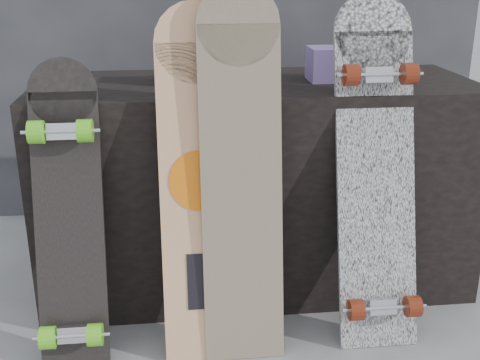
{
  "coord_description": "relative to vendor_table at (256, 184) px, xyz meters",
  "views": [
    {
      "loc": [
        -0.3,
        -1.66,
        1.21
      ],
      "look_at": [
        -0.1,
        0.2,
        0.53
      ],
      "focal_mm": 45.0,
      "sensor_mm": 36.0,
      "label": 1
    }
  ],
  "objects": [
    {
      "name": "merch_box_purple",
      "position": [
        -0.28,
        0.01,
        0.45
      ],
      "size": [
        0.18,
        0.12,
        0.1
      ],
      "primitive_type": "cube",
      "color": "#643C7B",
      "rests_on": "vendor_table"
    },
    {
      "name": "ground",
      "position": [
        0.0,
        -0.5,
        -0.4
      ],
      "size": [
        60.0,
        60.0,
        0.0
      ],
      "primitive_type": "plane",
      "color": "slate",
      "rests_on": "ground"
    },
    {
      "name": "merch_box_flat",
      "position": [
        -0.09,
        0.05,
        0.43
      ],
      "size": [
        0.22,
        0.1,
        0.06
      ],
      "primitive_type": "cube",
      "color": "#D1B78C",
      "rests_on": "vendor_table"
    },
    {
      "name": "longboard_cascadia",
      "position": [
        0.35,
        -0.35,
        0.18
      ],
      "size": [
        0.26,
        0.4,
        1.13
      ],
      "rotation": [
        -0.29,
        0.0,
        0.0
      ],
      "color": "white",
      "rests_on": "ground"
    },
    {
      "name": "longboard_geisha",
      "position": [
        -0.23,
        -0.39,
        0.18
      ],
      "size": [
        0.25,
        0.27,
        1.11
      ],
      "rotation": [
        -0.23,
        0.0,
        0.0
      ],
      "color": "beige",
      "rests_on": "ground"
    },
    {
      "name": "skateboard_dark",
      "position": [
        -0.64,
        -0.4,
        0.08
      ],
      "size": [
        0.21,
        0.33,
        0.94
      ],
      "rotation": [
        -0.27,
        0.0,
        0.0
      ],
      "color": "black",
      "rests_on": "ground"
    },
    {
      "name": "vendor_table",
      "position": [
        0.0,
        0.0,
        0.0
      ],
      "size": [
        1.6,
        0.6,
        0.8
      ],
      "primitive_type": "cube",
      "color": "black",
      "rests_on": "ground"
    },
    {
      "name": "longboard_celtic",
      "position": [
        -0.1,
        -0.41,
        0.22
      ],
      "size": [
        0.25,
        0.24,
        1.16
      ],
      "rotation": [
        -0.19,
        0.0,
        0.0
      ],
      "color": "#C6AD87",
      "rests_on": "ground"
    },
    {
      "name": "merch_box_small",
      "position": [
        0.26,
        -0.0,
        0.46
      ],
      "size": [
        0.14,
        0.14,
        0.12
      ],
      "primitive_type": "cube",
      "color": "#643C7B",
      "rests_on": "vendor_table"
    }
  ]
}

